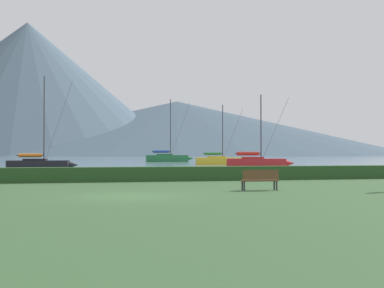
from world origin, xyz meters
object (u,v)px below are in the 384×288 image
Objects in this scene: sailboat_slip_4 at (220,160)px; sailboat_slip_6 at (40,164)px; park_bench_near_path at (260,179)px; sailboat_slip_5 at (168,158)px; sailboat_slip_7 at (257,162)px.

sailboat_slip_4 is 0.91× the size of sailboat_slip_6.
park_bench_near_path is (-12.67, -50.79, -0.09)m from sailboat_slip_4.
sailboat_slip_6 is at bearing 111.66° from park_bench_near_path.
sailboat_slip_5 is 49.19m from sailboat_slip_6.
sailboat_slip_5 is 1.26× the size of sailboat_slip_6.
park_bench_near_path is (-9.79, -76.99, -0.24)m from sailboat_slip_5.
sailboat_slip_5 reaches higher than sailboat_slip_6.
sailboat_slip_7 is (23.87, 1.62, 0.05)m from sailboat_slip_6.
park_bench_near_path is (11.51, -32.65, -0.05)m from sailboat_slip_6.
sailboat_slip_5 is 6.94× the size of park_bench_near_path.
sailboat_slip_5 is at bearing 84.98° from park_bench_near_path.
sailboat_slip_5 reaches higher than park_bench_near_path.
sailboat_slip_4 is 52.35m from park_bench_near_path.
sailboat_slip_6 is at bearing -110.35° from sailboat_slip_5.
sailboat_slip_4 is at bearing 43.91° from sailboat_slip_6.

